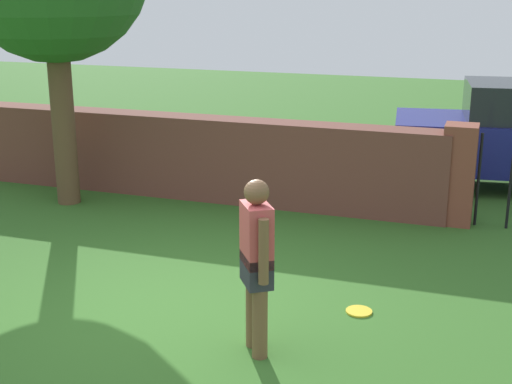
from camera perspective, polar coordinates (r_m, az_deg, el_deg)
The scene contains 4 objects.
ground_plane at distance 7.41m, azimuth -7.34°, elevation -9.52°, with size 40.00×40.00×0.00m, color #336623.
brick_wall at distance 11.14m, azimuth -5.61°, elevation 2.85°, with size 7.99×0.50×1.28m, color brown.
person at distance 6.26m, azimuth 0.04°, elevation -5.40°, with size 0.38×0.46×1.62m.
frisbee_yellow at distance 7.43m, azimuth 8.25°, elevation -9.44°, with size 0.27×0.27×0.02m, color yellow.
Camera 1 is at (3.04, -5.95, 3.21)m, focal length 49.92 mm.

